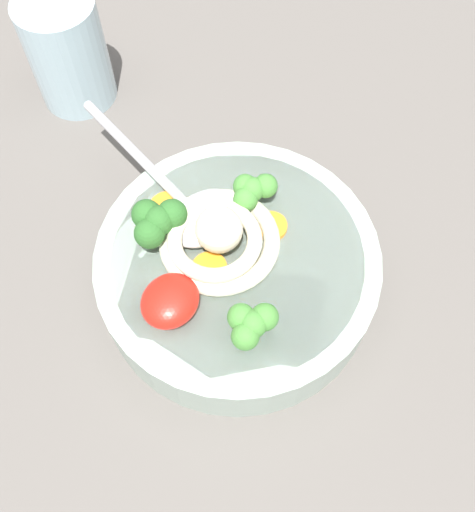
% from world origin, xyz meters
% --- Properties ---
extents(table_slab, '(1.24, 1.24, 0.03)m').
position_xyz_m(table_slab, '(0.00, 0.00, 0.01)').
color(table_slab, '#5B5651').
rests_on(table_slab, ground).
extents(soup_bowl, '(0.21, 0.21, 0.05)m').
position_xyz_m(soup_bowl, '(0.03, 0.02, 0.05)').
color(soup_bowl, '#9EB2A3').
rests_on(soup_bowl, table_slab).
extents(noodle_pile, '(0.10, 0.10, 0.04)m').
position_xyz_m(noodle_pile, '(0.03, 0.00, 0.09)').
color(noodle_pile, beige).
rests_on(noodle_pile, soup_bowl).
extents(soup_spoon, '(0.08, 0.17, 0.02)m').
position_xyz_m(soup_spoon, '(0.01, -0.03, 0.08)').
color(soup_spoon, '#B7B7BC').
rests_on(soup_spoon, soup_bowl).
extents(chili_sauce_dollop, '(0.04, 0.04, 0.02)m').
position_xyz_m(chili_sauce_dollop, '(0.09, 0.00, 0.09)').
color(chili_sauce_dollop, red).
rests_on(chili_sauce_dollop, soup_bowl).
extents(broccoli_floret_beside_noodles, '(0.04, 0.03, 0.03)m').
position_xyz_m(broccoli_floret_beside_noodles, '(0.07, 0.06, 0.09)').
color(broccoli_floret_beside_noodles, '#7A9E60').
rests_on(broccoli_floret_beside_noodles, soup_bowl).
extents(broccoli_floret_center, '(0.04, 0.03, 0.03)m').
position_xyz_m(broccoli_floret_center, '(-0.02, 0.00, 0.09)').
color(broccoli_floret_center, '#7A9E60').
rests_on(broccoli_floret_center, soup_bowl).
extents(broccoli_floret_rear, '(0.04, 0.04, 0.03)m').
position_xyz_m(broccoli_floret_rear, '(0.04, -0.04, 0.10)').
color(broccoli_floret_rear, '#7A9E60').
rests_on(broccoli_floret_rear, soup_bowl).
extents(carrot_slice_far, '(0.03, 0.03, 0.01)m').
position_xyz_m(carrot_slice_far, '(0.05, 0.01, 0.08)').
color(carrot_slice_far, orange).
rests_on(carrot_slice_far, soup_bowl).
extents(carrot_slice_left, '(0.03, 0.03, 0.01)m').
position_xyz_m(carrot_slice_left, '(0.02, -0.05, 0.08)').
color(carrot_slice_left, orange).
rests_on(carrot_slice_left, soup_bowl).
extents(carrot_slice_front, '(0.02, 0.02, 0.00)m').
position_xyz_m(carrot_slice_front, '(-0.01, 0.02, 0.08)').
color(carrot_slice_front, orange).
rests_on(carrot_slice_front, soup_bowl).
extents(drinking_glass, '(0.07, 0.07, 0.10)m').
position_xyz_m(drinking_glass, '(-0.06, -0.22, 0.08)').
color(drinking_glass, silver).
rests_on(drinking_glass, table_slab).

